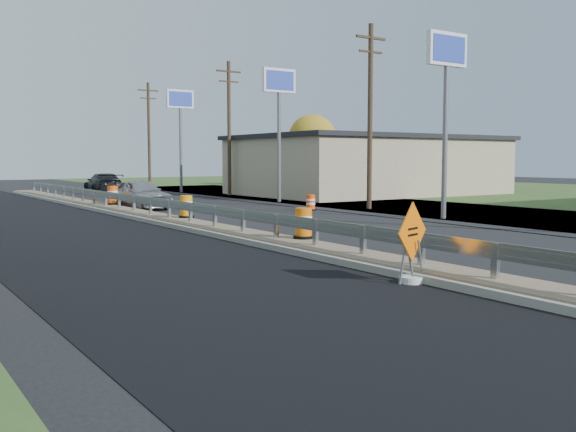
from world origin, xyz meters
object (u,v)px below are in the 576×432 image
barrel_median_mid (186,207)px  car_dark_far (103,183)px  caution_sign (412,263)px  barrel_median_near (304,224)px  barrel_median_far (113,196)px  barrel_shoulder_near (311,203)px  car_silver (141,194)px  barrel_shoulder_far (148,188)px

barrel_median_mid → car_dark_far: car_dark_far is taller
caution_sign → barrel_median_near: caution_sign is taller
caution_sign → barrel_median_mid: size_ratio=1.90×
caution_sign → barrel_median_far: 23.20m
barrel_shoulder_near → barrel_median_near: bearing=-126.7°
barrel_median_mid → barrel_shoulder_near: (7.98, 2.48, -0.28)m
barrel_median_near → car_silver: 16.57m
caution_sign → barrel_median_mid: caution_sign is taller
barrel_median_mid → car_silver: 8.41m
barrel_median_near → car_silver: car_silver is taller
caution_sign → car_silver: bearing=63.9°
barrel_median_far → car_silver: bearing=-28.2°
caution_sign → barrel_shoulder_near: bearing=41.3°
barrel_median_far → car_dark_far: (4.30, 14.92, 0.07)m
barrel_median_near → car_dark_far: car_dark_far is taller
barrel_median_near → barrel_median_far: (-0.00, 17.20, 0.03)m
caution_sign → car_dark_far: caution_sign is taller
barrel_median_near → barrel_shoulder_far: bearing=76.9°
barrel_median_near → barrel_median_mid: (-0.00, 8.21, -0.01)m
barrel_median_mid → barrel_median_far: size_ratio=0.93×
barrel_shoulder_far → barrel_shoulder_near: bearing=-87.3°
caution_sign → barrel_shoulder_far: bearing=57.6°
caution_sign → barrel_shoulder_far: size_ratio=1.89×
barrel_median_near → barrel_median_far: bearing=90.0°
barrel_median_near → car_dark_far: bearing=82.4°
barrel_median_mid → barrel_shoulder_near: bearing=17.2°
caution_sign → barrel_median_far: bearing=67.2°
barrel_median_mid → barrel_median_far: bearing=90.0°
car_dark_far → barrel_shoulder_near: bearing=106.0°
car_silver → barrel_median_far: bearing=146.3°
barrel_median_mid → barrel_median_far: (-0.00, 8.99, 0.03)m
barrel_shoulder_near → car_silver: car_silver is taller
caution_sign → barrel_shoulder_far: (8.49, 36.22, -0.00)m
barrel_shoulder_near → car_dark_far: bearing=99.7°
barrel_shoulder_far → caution_sign: bearing=-103.2°
barrel_median_mid → car_dark_far: 24.29m
caution_sign → barrel_shoulder_far: caution_sign is taller
barrel_median_near → car_silver: size_ratio=0.20×
barrel_median_far → barrel_shoulder_near: bearing=-39.2°
barrel_median_mid → barrel_shoulder_far: bearing=72.3°
car_silver → barrel_shoulder_far: bearing=61.7°
barrel_median_mid → car_dark_far: bearing=79.8°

